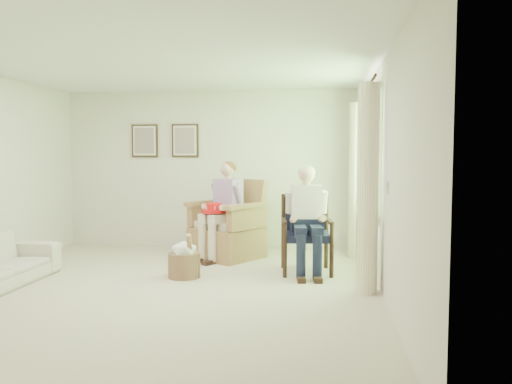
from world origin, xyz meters
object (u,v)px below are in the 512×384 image
at_px(person_wicker, 226,203).
at_px(hatbox, 184,259).
at_px(wicker_armchair, 228,233).
at_px(person_dark, 306,212).
at_px(wood_armchair, 307,231).
at_px(red_hat, 214,209).

height_order(person_wicker, hatbox, person_wicker).
distance_m(wicker_armchair, person_dark, 1.58).
bearing_deg(person_dark, wood_armchair, 83.02).
height_order(wicker_armchair, hatbox, wicker_armchair).
bearing_deg(red_hat, wood_armchair, -18.15).
height_order(wood_armchair, hatbox, wood_armchair).
distance_m(wicker_armchair, wood_armchair, 1.44).
relative_size(red_hat, hatbox, 0.60).
bearing_deg(person_wicker, person_dark, -0.17).
distance_m(wood_armchair, person_dark, 0.31).
distance_m(person_wicker, red_hat, 0.23).
distance_m(wood_armchair, hatbox, 1.63).
xyz_separation_m(wood_armchair, hatbox, (-1.50, -0.56, -0.31)).
bearing_deg(hatbox, wicker_armchair, 77.45).
relative_size(wicker_armchair, person_wicker, 0.83).
relative_size(wicker_armchair, wood_armchair, 1.19).
xyz_separation_m(wicker_armchair, person_wicker, (0.00, -0.15, 0.47)).
height_order(wicker_armchair, person_wicker, person_wicker).
xyz_separation_m(wood_armchair, red_hat, (-1.35, 0.44, 0.22)).
bearing_deg(wicker_armchair, wood_armchair, 0.14).
bearing_deg(wicker_armchair, red_hat, -81.64).
bearing_deg(hatbox, person_dark, 14.97).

